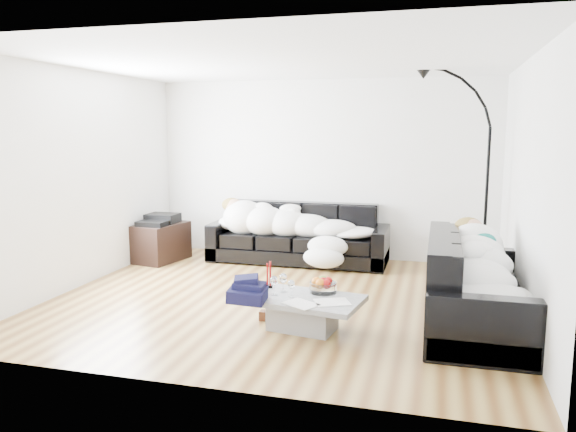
% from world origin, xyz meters
% --- Properties ---
extents(ground, '(5.00, 5.00, 0.00)m').
position_xyz_m(ground, '(0.00, 0.00, 0.00)').
color(ground, brown).
rests_on(ground, ground).
extents(wall_back, '(5.00, 0.02, 2.60)m').
position_xyz_m(wall_back, '(0.00, 2.25, 1.30)').
color(wall_back, silver).
rests_on(wall_back, ground).
extents(wall_left, '(0.02, 4.50, 2.60)m').
position_xyz_m(wall_left, '(-2.50, 0.00, 1.30)').
color(wall_left, silver).
rests_on(wall_left, ground).
extents(wall_right, '(0.02, 4.50, 2.60)m').
position_xyz_m(wall_right, '(2.50, 0.00, 1.30)').
color(wall_right, silver).
rests_on(wall_right, ground).
extents(ceiling, '(5.00, 5.00, 0.00)m').
position_xyz_m(ceiling, '(0.00, 0.00, 2.60)').
color(ceiling, white).
rests_on(ceiling, ground).
extents(sofa_back, '(2.52, 0.87, 0.83)m').
position_xyz_m(sofa_back, '(-0.25, 1.79, 0.41)').
color(sofa_back, black).
rests_on(sofa_back, ground).
extents(sofa_right, '(0.92, 2.14, 0.87)m').
position_xyz_m(sofa_right, '(2.05, -0.31, 0.43)').
color(sofa_right, black).
rests_on(sofa_right, ground).
extents(sleeper_back, '(2.14, 0.74, 0.43)m').
position_xyz_m(sleeper_back, '(-0.25, 1.74, 0.63)').
color(sleeper_back, white).
rests_on(sleeper_back, sofa_back).
extents(sleeper_right, '(0.77, 1.83, 0.45)m').
position_xyz_m(sleeper_right, '(2.05, -0.31, 0.64)').
color(sleeper_right, white).
rests_on(sleeper_right, sofa_right).
extents(teal_cushion, '(0.42, 0.38, 0.20)m').
position_xyz_m(teal_cushion, '(1.99, 0.35, 0.72)').
color(teal_cushion, '#0D6157').
rests_on(teal_cushion, sofa_right).
extents(coffee_table, '(1.19, 0.81, 0.32)m').
position_xyz_m(coffee_table, '(0.46, -0.88, 0.16)').
color(coffee_table, '#939699').
rests_on(coffee_table, ground).
extents(fruit_bowl, '(0.31, 0.31, 0.16)m').
position_xyz_m(fruit_bowl, '(0.62, -0.69, 0.40)').
color(fruit_bowl, white).
rests_on(fruit_bowl, coffee_table).
extents(wine_glass_a, '(0.10, 0.10, 0.18)m').
position_xyz_m(wine_glass_a, '(0.24, -0.77, 0.41)').
color(wine_glass_a, white).
rests_on(wine_glass_a, coffee_table).
extents(wine_glass_b, '(0.09, 0.09, 0.18)m').
position_xyz_m(wine_glass_b, '(0.18, -0.89, 0.41)').
color(wine_glass_b, white).
rests_on(wine_glass_b, coffee_table).
extents(wine_glass_c, '(0.09, 0.09, 0.16)m').
position_xyz_m(wine_glass_c, '(0.36, -0.90, 0.40)').
color(wine_glass_c, white).
rests_on(wine_glass_c, coffee_table).
extents(candle_left, '(0.06, 0.06, 0.24)m').
position_xyz_m(candle_left, '(0.04, -0.64, 0.44)').
color(candle_left, maroon).
rests_on(candle_left, coffee_table).
extents(candle_right, '(0.06, 0.06, 0.27)m').
position_xyz_m(candle_right, '(0.08, -0.67, 0.46)').
color(candle_right, maroon).
rests_on(candle_right, coffee_table).
extents(newspaper_a, '(0.38, 0.35, 0.01)m').
position_xyz_m(newspaper_a, '(0.76, -0.98, 0.33)').
color(newspaper_a, silver).
rests_on(newspaper_a, coffee_table).
extents(newspaper_b, '(0.38, 0.35, 0.01)m').
position_xyz_m(newspaper_b, '(0.50, -1.10, 0.33)').
color(newspaper_b, silver).
rests_on(newspaper_b, coffee_table).
extents(navy_jacket, '(0.39, 0.34, 0.18)m').
position_xyz_m(navy_jacket, '(0.03, -1.14, 0.49)').
color(navy_jacket, black).
rests_on(navy_jacket, coffee_table).
extents(shoes, '(0.51, 0.41, 0.11)m').
position_xyz_m(shoes, '(0.20, -0.64, 0.05)').
color(shoes, '#472311').
rests_on(shoes, ground).
extents(av_cabinet, '(0.68, 0.88, 0.54)m').
position_xyz_m(av_cabinet, '(-2.20, 1.35, 0.27)').
color(av_cabinet, black).
rests_on(av_cabinet, ground).
extents(stereo, '(0.45, 0.35, 0.13)m').
position_xyz_m(stereo, '(-2.20, 1.35, 0.61)').
color(stereo, black).
rests_on(stereo, av_cabinet).
extents(floor_lamp, '(0.92, 0.63, 2.34)m').
position_xyz_m(floor_lamp, '(2.23, 1.36, 1.17)').
color(floor_lamp, black).
rests_on(floor_lamp, ground).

